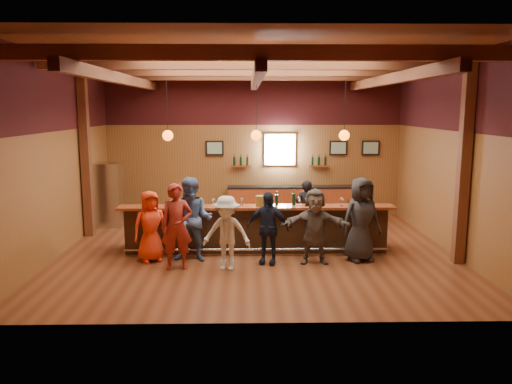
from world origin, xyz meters
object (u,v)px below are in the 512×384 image
at_px(customer_denim, 193,220).
at_px(customer_brown, 315,226).
at_px(bartender, 305,209).
at_px(back_bar_cabinet, 293,201).
at_px(ice_bucket, 260,201).
at_px(customer_white, 227,233).
at_px(bottle_a, 277,200).
at_px(stainless_fridge, 109,195).
at_px(bar_counter, 257,228).
at_px(customer_navy, 268,228).
at_px(customer_orange, 151,226).
at_px(customer_dark, 361,219).
at_px(customer_redvest, 177,226).

height_order(customer_denim, customer_brown, customer_denim).
bearing_deg(customer_denim, bartender, 43.78).
bearing_deg(back_bar_cabinet, ice_bucket, -105.86).
xyz_separation_m(customer_denim, customer_white, (0.76, -0.60, -0.15)).
xyz_separation_m(back_bar_cabinet, bottle_a, (-0.74, -3.83, 0.76)).
bearing_deg(bartender, stainless_fridge, -25.12).
bearing_deg(customer_brown, ice_bucket, 148.21).
height_order(bar_counter, ice_bucket, ice_bucket).
xyz_separation_m(bar_counter, customer_brown, (1.22, -1.10, 0.29)).
bearing_deg(bottle_a, stainless_fridge, 149.30).
bearing_deg(bar_counter, bottle_a, -30.17).
distance_m(stainless_fridge, customer_navy, 5.61).
height_order(bar_counter, bottle_a, bottle_a).
distance_m(bar_counter, ice_bucket, 0.79).
relative_size(customer_orange, customer_brown, 0.96).
distance_m(back_bar_cabinet, customer_dark, 4.65).
height_order(customer_redvest, customer_brown, customer_redvest).
bearing_deg(customer_white, customer_navy, 34.15).
distance_m(customer_orange, customer_navy, 2.55).
bearing_deg(bartender, customer_denim, 25.35).
bearing_deg(bottle_a, customer_orange, -167.22).
bearing_deg(customer_orange, customer_dark, -26.89).
bearing_deg(customer_orange, bottle_a, -13.56).
bearing_deg(ice_bucket, customer_denim, -159.16).
relative_size(customer_redvest, customer_dark, 0.97).
distance_m(customer_dark, ice_bucket, 2.28).
relative_size(customer_navy, bottle_a, 4.75).
relative_size(back_bar_cabinet, customer_dark, 2.17).
xyz_separation_m(customer_redvest, bottle_a, (2.14, 1.16, 0.34)).
relative_size(customer_orange, customer_navy, 0.99).
bearing_deg(stainless_fridge, ice_bucket, -33.64).
bearing_deg(customer_redvest, ice_bucket, 24.62).
bearing_deg(bottle_a, ice_bucket, -168.35).
bearing_deg(customer_redvest, bartender, 32.27).
bearing_deg(customer_orange, ice_bucket, -13.38).
bearing_deg(back_bar_cabinet, bartender, -88.19).
bearing_deg(customer_brown, customer_dark, 11.21).
distance_m(back_bar_cabinet, customer_white, 5.40).
bearing_deg(bar_counter, ice_bucket, -77.81).
height_order(customer_white, customer_navy, customer_navy).
bearing_deg(back_bar_cabinet, customer_dark, -76.63).
distance_m(stainless_fridge, customer_white, 5.25).
xyz_separation_m(stainless_fridge, customer_white, (3.46, -3.95, -0.13)).
height_order(customer_dark, bartender, customer_dark).
relative_size(customer_orange, customer_white, 1.01).
bearing_deg(customer_brown, customer_navy, -176.73).
xyz_separation_m(bar_counter, stainless_fridge, (-4.12, 2.45, 0.38)).
height_order(stainless_fridge, customer_orange, stainless_fridge).
xyz_separation_m(customer_orange, customer_white, (1.68, -0.61, -0.01)).
distance_m(back_bar_cabinet, customer_navy, 4.81).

